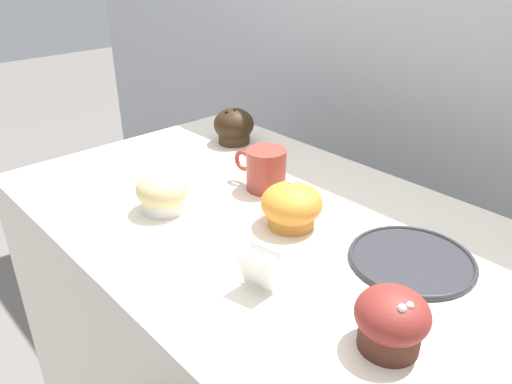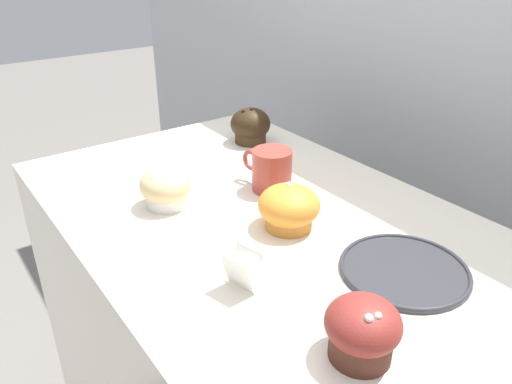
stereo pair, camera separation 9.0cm
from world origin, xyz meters
name	(u,v)px [view 2 (the right image)]	position (x,y,z in m)	size (l,w,h in m)	color
wall_back	(453,141)	(0.00, 0.60, 0.90)	(3.20, 0.10, 1.80)	#B2B7BC
display_counter	(258,384)	(0.00, 0.00, 0.45)	(1.00, 0.64, 0.90)	silver
muffin_front_center	(166,188)	(-0.12, -0.12, 0.93)	(0.10, 0.10, 0.08)	white
muffin_back_left	(362,329)	(0.36, -0.11, 0.94)	(0.09, 0.09, 0.08)	#49251B
muffin_back_right	(289,208)	(0.07, 0.01, 0.94)	(0.11, 0.11, 0.08)	#C87D32
muffin_front_left	(250,126)	(-0.30, 0.19, 0.94)	(0.10, 0.10, 0.09)	#402B19
coffee_cup	(271,169)	(-0.06, 0.08, 0.94)	(0.12, 0.08, 0.08)	#99382D
serving_plate	(404,269)	(0.28, 0.07, 0.90)	(0.20, 0.20, 0.01)	#2D2D33
price_card	(242,270)	(0.17, -0.15, 0.93)	(0.06, 0.05, 0.06)	white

